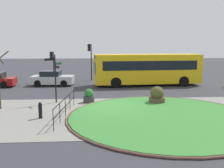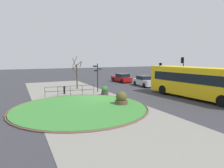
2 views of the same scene
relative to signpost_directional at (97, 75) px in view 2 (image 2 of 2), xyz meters
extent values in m
plane|color=#333338|center=(3.72, -1.35, -1.96)|extent=(120.00, 120.00, 0.00)
cube|color=gray|center=(3.72, -3.13, -1.95)|extent=(32.00, 8.43, 0.02)
cylinder|color=#387A33|center=(6.46, -4.06, -1.91)|extent=(10.40, 10.40, 0.10)
torus|color=brown|center=(6.46, -4.06, -1.90)|extent=(10.71, 10.71, 0.11)
cylinder|color=black|center=(0.00, 0.03, -0.34)|extent=(0.09, 0.09, 3.24)
sphere|color=black|center=(0.00, 0.03, 1.33)|extent=(0.10, 0.10, 0.10)
cube|color=black|center=(-0.34, -0.14, 1.05)|extent=(0.61, 0.33, 0.15)
cube|color=#195128|center=(0.21, 0.22, 0.75)|extent=(0.38, 0.36, 0.15)
cube|color=black|center=(0.18, -0.26, 0.55)|extent=(0.35, 0.52, 0.15)
cylinder|color=black|center=(-0.27, -3.84, -1.57)|extent=(0.20, 0.20, 0.78)
sphere|color=black|center=(-0.27, -3.84, -1.14)|extent=(0.19, 0.19, 0.19)
cube|color=black|center=(1.04, -3.50, -0.92)|extent=(0.56, 5.05, 0.03)
cube|color=black|center=(1.04, -3.50, -1.39)|extent=(0.56, 5.05, 0.03)
cylinder|color=black|center=(1.31, -0.97, -1.44)|extent=(0.04, 0.04, 1.04)
cylinder|color=black|center=(1.18, -2.23, -1.44)|extent=(0.04, 0.04, 1.04)
cylinder|color=black|center=(1.04, -3.50, -1.44)|extent=(0.04, 0.04, 1.04)
cylinder|color=black|center=(0.91, -4.76, -1.44)|extent=(0.04, 0.04, 1.04)
cylinder|color=black|center=(0.78, -6.02, -1.44)|extent=(0.04, 0.04, 1.04)
cube|color=yellow|center=(7.85, 7.25, -0.29)|extent=(10.50, 3.21, 2.79)
cube|color=black|center=(7.94, 6.01, 0.10)|extent=(9.08, 0.68, 0.88)
cube|color=black|center=(7.76, 8.49, 0.10)|extent=(9.08, 0.68, 0.88)
cube|color=black|center=(2.68, 6.87, -0.15)|extent=(0.17, 2.02, 1.10)
cube|color=black|center=(2.68, 6.87, 0.89)|extent=(0.12, 1.36, 0.28)
cylinder|color=black|center=(4.63, 5.88, -1.46)|extent=(1.02, 0.37, 1.00)
cylinder|color=black|center=(4.47, 8.14, -1.46)|extent=(1.02, 0.37, 1.00)
cylinder|color=black|center=(11.24, 6.36, -1.46)|extent=(1.02, 0.37, 1.00)
cube|color=maroon|center=(-7.15, 7.27, -1.44)|extent=(4.38, 2.06, 0.68)
cube|color=black|center=(-6.98, 7.28, -0.83)|extent=(2.05, 1.73, 0.54)
cube|color=#EAEACC|center=(-9.28, 6.61, -1.41)|extent=(0.03, 0.20, 0.12)
cube|color=#EAEACC|center=(-9.33, 7.72, -1.41)|extent=(0.03, 0.20, 0.12)
cylinder|color=black|center=(-8.44, 6.36, -1.64)|extent=(0.65, 0.25, 0.64)
cylinder|color=black|center=(-8.52, 8.05, -1.64)|extent=(0.65, 0.25, 0.64)
cylinder|color=black|center=(-5.78, 6.49, -1.64)|extent=(0.65, 0.25, 0.64)
cylinder|color=black|center=(-5.86, 8.18, -1.64)|extent=(0.65, 0.25, 0.64)
cube|color=#B7B7BC|center=(-1.50, 7.85, -1.40)|extent=(4.18, 2.11, 0.77)
cube|color=black|center=(-1.66, 7.86, -0.76)|extent=(1.94, 1.74, 0.51)
cube|color=#EAEACC|center=(0.58, 8.27, -1.36)|extent=(0.03, 0.20, 0.12)
cube|color=#EAEACC|center=(0.50, 7.17, -1.36)|extent=(0.03, 0.20, 0.12)
cylinder|color=black|center=(-0.19, 8.61, -1.64)|extent=(0.65, 0.26, 0.64)
cylinder|color=black|center=(-0.30, 6.93, -1.64)|extent=(0.65, 0.26, 0.64)
cylinder|color=black|center=(-2.70, 8.78, -1.64)|extent=(0.65, 0.26, 0.64)
cylinder|color=black|center=(-2.81, 7.09, -1.64)|extent=(0.65, 0.26, 0.64)
cylinder|color=black|center=(2.29, 11.18, 0.08)|extent=(0.11, 0.11, 4.08)
cube|color=black|center=(2.08, 11.19, 1.73)|extent=(0.27, 0.27, 0.78)
sphere|color=black|center=(1.93, 11.20, 1.97)|extent=(0.16, 0.16, 0.16)
sphere|color=#F2A519|center=(1.93, 11.20, 1.73)|extent=(0.16, 0.16, 0.16)
sphere|color=black|center=(1.93, 11.20, 1.48)|extent=(0.16, 0.16, 0.16)
cylinder|color=black|center=(-1.88, 11.10, -0.33)|extent=(0.11, 0.11, 3.25)
cube|color=black|center=(-2.08, 11.06, 0.90)|extent=(0.31, 0.31, 0.78)
sphere|color=red|center=(-2.23, 11.02, 1.15)|extent=(0.16, 0.16, 0.16)
sphere|color=black|center=(-2.23, 11.02, 0.90)|extent=(0.16, 0.16, 0.16)
sphere|color=black|center=(-2.23, 11.02, 0.66)|extent=(0.16, 0.16, 0.16)
cylinder|color=#383838|center=(2.27, -0.07, -1.74)|extent=(0.77, 0.77, 0.44)
sphere|color=#286028|center=(2.27, -0.07, -1.31)|extent=(0.65, 0.65, 0.65)
cylinder|color=brown|center=(6.94, -0.63, -1.75)|extent=(1.10, 1.10, 0.41)
sphere|color=#4C4723|center=(6.94, -0.63, -1.25)|extent=(0.93, 0.93, 0.93)
cylinder|color=#423323|center=(-3.26, -1.52, -0.38)|extent=(0.16, 0.16, 3.16)
cylinder|color=#423323|center=(-3.75, -1.34, 1.09)|extent=(0.44, 1.05, 0.84)
cylinder|color=#423323|center=(-3.03, -1.85, 0.33)|extent=(0.74, 0.55, 1.06)
cylinder|color=#423323|center=(-3.15, -1.86, 1.47)|extent=(0.77, 0.31, 1.17)
cylinder|color=#423323|center=(-3.59, -1.66, 1.59)|extent=(0.37, 0.75, 1.34)
cylinder|color=#423323|center=(-3.21, -0.99, 1.24)|extent=(1.11, 0.17, 0.86)
camera|label=1|loc=(2.75, -17.57, 2.02)|focal=41.00mm
camera|label=2|loc=(21.12, -8.48, 1.99)|focal=31.26mm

